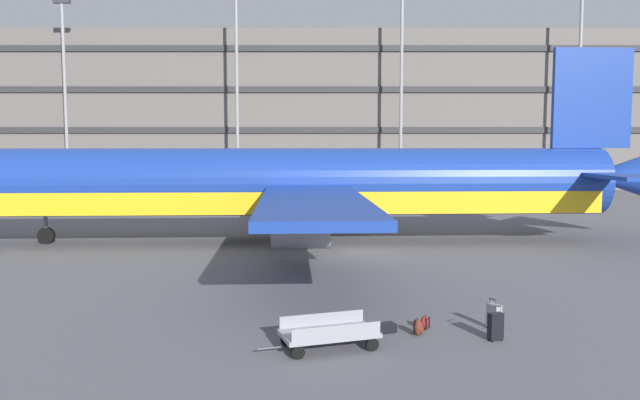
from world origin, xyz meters
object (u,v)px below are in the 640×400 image
backpack_red (425,323)px  baggage_cart (329,333)px  airliner (297,185)px  suitcase_purple (495,316)px  backpack_navy (419,328)px  suitcase_large (496,326)px  suitcase_small (383,328)px

backpack_red → baggage_cart: bearing=-149.0°
airliner → backpack_red: (4.43, -16.66, -3.00)m
suitcase_purple → backpack_navy: 2.44m
backpack_navy → baggage_cart: (-2.63, -1.14, 0.19)m
baggage_cart → backpack_red: bearing=31.0°
suitcase_large → suitcase_purple: suitcase_large is taller
backpack_red → baggage_cart: (-2.89, -1.73, 0.22)m
suitcase_large → backpack_navy: 2.17m
suitcase_small → airliner: bearing=100.5°
backpack_red → airliner: bearing=104.9°
suitcase_large → airliner: bearing=109.5°
airliner → suitcase_large: (6.28, -17.71, -2.78)m
suitcase_small → suitcase_large: 3.24m
suitcase_purple → suitcase_large: bearing=-103.3°
suitcase_purple → suitcase_small: bearing=-174.6°
backpack_navy → backpack_red: size_ratio=1.14×
airliner → backpack_red: size_ratio=89.01×
suitcase_large → backpack_red: (-1.84, 1.06, -0.22)m
backpack_navy → airliner: bearing=103.6°
suitcase_small → suitcase_large: bearing=-13.3°
suitcase_small → backpack_red: (1.29, 0.32, 0.07)m
suitcase_small → suitcase_large: suitcase_large is taller
suitcase_large → backpack_navy: suitcase_large is taller
airliner → suitcase_small: bearing=-79.5°
backpack_navy → suitcase_purple: bearing=14.1°
suitcase_purple → backpack_navy: suitcase_purple is taller
suitcase_large → suitcase_purple: 1.09m
suitcase_large → suitcase_purple: (0.25, 1.06, -0.01)m
suitcase_small → suitcase_purple: size_ratio=0.93×
airliner → suitcase_purple: airliner is taller
suitcase_large → baggage_cart: size_ratio=0.31×
airliner → backpack_navy: size_ratio=77.86×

